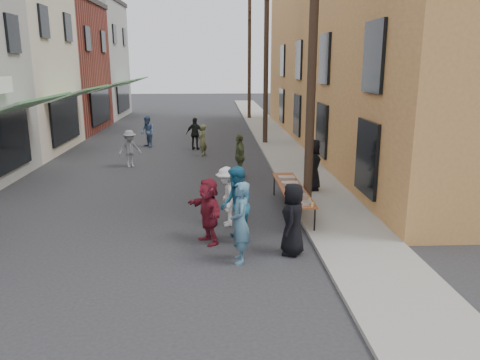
{
  "coord_description": "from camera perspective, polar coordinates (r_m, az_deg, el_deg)",
  "views": [
    {
      "loc": [
        1.54,
        -10.41,
        4.32
      ],
      "look_at": [
        2.19,
        1.67,
        1.3
      ],
      "focal_mm": 35.0,
      "sensor_mm": 36.0,
      "label": 1
    }
  ],
  "objects": [
    {
      "name": "catering_tray_foil_d",
      "position": [
        14.25,
        6.12,
        -0.4
      ],
      "size": [
        0.5,
        0.33,
        0.08
      ],
      "primitive_type": "cube",
      "color": "#B2B2B7",
      "rests_on": "serving_table"
    },
    {
      "name": "ground",
      "position": [
        11.37,
        -10.77,
        -8.57
      ],
      "size": [
        120.0,
        120.0,
        0.0
      ],
      "primitive_type": "plane",
      "color": "#28282B",
      "rests_on": "ground"
    },
    {
      "name": "catering_tray_buns_end",
      "position": [
        14.92,
        5.7,
        0.27
      ],
      "size": [
        0.5,
        0.33,
        0.08
      ],
      "primitive_type": "cube",
      "color": "tan",
      "rests_on": "serving_table"
    },
    {
      "name": "utility_pole_far",
      "position": [
        37.51,
        1.15,
        14.29
      ],
      "size": [
        0.26,
        0.26,
        9.0
      ],
      "primitive_type": "cylinder",
      "color": "#2D2116",
      "rests_on": "ground"
    },
    {
      "name": "catering_tray_foil_b",
      "position": [
        12.92,
        7.1,
        -1.94
      ],
      "size": [
        0.5,
        0.33,
        0.08
      ],
      "primitive_type": "cube",
      "color": "#B2B2B7",
      "rests_on": "serving_table"
    },
    {
      "name": "building_ochre",
      "position": [
        26.22,
        18.93,
        14.78
      ],
      "size": [
        10.0,
        28.0,
        10.0
      ],
      "primitive_type": "cube",
      "color": "#B27C3F",
      "rests_on": "ground"
    },
    {
      "name": "condiment_jar_b",
      "position": [
        12.08,
        6.77,
        -3.06
      ],
      "size": [
        0.07,
        0.07,
        0.08
      ],
      "primitive_type": "cylinder",
      "color": "#A57F26",
      "rests_on": "serving_table"
    },
    {
      "name": "guest_front_c",
      "position": [
        11.38,
        -0.5,
        -3.12
      ],
      "size": [
        0.79,
        0.99,
        1.93
      ],
      "primitive_type": "imported",
      "rotation": [
        0.0,
        0.0,
        -1.5
      ],
      "color": "#22698E",
      "rests_on": "ground"
    },
    {
      "name": "utility_pole_mid",
      "position": [
        25.56,
        3.2,
        14.4
      ],
      "size": [
        0.26,
        0.26,
        9.0
      ],
      "primitive_type": "cylinder",
      "color": "#2D2116",
      "rests_on": "ground"
    },
    {
      "name": "utility_pole_near",
      "position": [
        13.69,
        8.82,
        14.62
      ],
      "size": [
        0.26,
        0.26,
        9.0
      ],
      "primitive_type": "cylinder",
      "color": "#2D2116",
      "rests_on": "ground"
    },
    {
      "name": "guest_front_b",
      "position": [
        10.32,
        0.02,
        -5.21
      ],
      "size": [
        0.44,
        0.67,
        1.84
      ],
      "primitive_type": "imported",
      "rotation": [
        0.0,
        0.0,
        -1.56
      ],
      "color": "teal",
      "rests_on": "ground"
    },
    {
      "name": "cup_stack",
      "position": [
        12.11,
        8.77,
        -3.0
      ],
      "size": [
        0.08,
        0.08,
        0.12
      ],
      "primitive_type": "cylinder",
      "color": "tan",
      "rests_on": "serving_table"
    },
    {
      "name": "sidewalk",
      "position": [
        25.99,
        4.6,
        4.52
      ],
      "size": [
        2.2,
        60.0,
        0.1
      ],
      "primitive_type": "cube",
      "color": "gray",
      "rests_on": "ground"
    },
    {
      "name": "passerby_left",
      "position": [
        20.5,
        -13.29,
        3.73
      ],
      "size": [
        1.18,
        1.02,
        1.58
      ],
      "primitive_type": "imported",
      "rotation": [
        0.0,
        0.0,
        0.53
      ],
      "color": "slate",
      "rests_on": "ground"
    },
    {
      "name": "guest_front_d",
      "position": [
        12.69,
        -1.61,
        -2.02
      ],
      "size": [
        0.65,
        1.08,
        1.63
      ],
      "primitive_type": "imported",
      "rotation": [
        0.0,
        0.0,
        -1.53
      ],
      "color": "white",
      "rests_on": "ground"
    },
    {
      "name": "passerby_mid",
      "position": [
        24.14,
        -5.47,
        5.63
      ],
      "size": [
        1.04,
        0.67,
        1.65
      ],
      "primitive_type": "imported",
      "rotation": [
        0.0,
        0.0,
        2.84
      ],
      "color": "black",
      "rests_on": "ground"
    },
    {
      "name": "catering_tray_buns",
      "position": [
        13.59,
        6.58,
        -1.13
      ],
      "size": [
        0.5,
        0.33,
        0.08
      ],
      "primitive_type": "cube",
      "color": "tan",
      "rests_on": "serving_table"
    },
    {
      "name": "server",
      "position": [
        16.08,
        8.86,
        1.84
      ],
      "size": [
        0.66,
        0.92,
        1.75
      ],
      "primitive_type": "imported",
      "rotation": [
        0.0,
        0.0,
        1.44
      ],
      "color": "black",
      "rests_on": "sidewalk"
    },
    {
      "name": "guest_front_e",
      "position": [
        17.89,
        -0.07,
        2.89
      ],
      "size": [
        0.59,
        1.07,
        1.73
      ],
      "primitive_type": "imported",
      "rotation": [
        0.0,
        0.0,
        -1.39
      ],
      "color": "#545F37",
      "rests_on": "ground"
    },
    {
      "name": "guest_front_a",
      "position": [
        10.83,
        6.47,
        -4.76
      ],
      "size": [
        0.75,
        0.95,
        1.7
      ],
      "primitive_type": "imported",
      "rotation": [
        0.0,
        0.0,
        -1.86
      ],
      "color": "black",
      "rests_on": "ground"
    },
    {
      "name": "condiment_jar_a",
      "position": [
        11.99,
        6.85,
        -3.2
      ],
      "size": [
        0.07,
        0.07,
        0.08
      ],
      "primitive_type": "cylinder",
      "color": "#A57F26",
      "rests_on": "serving_table"
    },
    {
      "name": "serving_table",
      "position": [
        13.89,
        6.37,
        -1.12
      ],
      "size": [
        0.7,
        4.0,
        0.75
      ],
      "color": "brown",
      "rests_on": "ground"
    },
    {
      "name": "guest_queue_back",
      "position": [
        11.47,
        -3.86,
        -3.76
      ],
      "size": [
        1.12,
        1.58,
        1.64
      ],
      "primitive_type": "imported",
      "rotation": [
        0.0,
        0.0,
        -1.11
      ],
      "color": "maroon",
      "rests_on": "ground"
    },
    {
      "name": "condiment_jar_c",
      "position": [
        12.18,
        6.69,
        -2.93
      ],
      "size": [
        0.07,
        0.07,
        0.08
      ],
      "primitive_type": "cylinder",
      "color": "#A57F26",
      "rests_on": "serving_table"
    },
    {
      "name": "passerby_far",
      "position": [
        25.26,
        -11.21,
        5.8
      ],
      "size": [
        0.97,
        1.01,
        1.65
      ],
      "primitive_type": "imported",
      "rotation": [
        0.0,
        0.0,
        5.31
      ],
      "color": "#465F88",
      "rests_on": "ground"
    },
    {
      "name": "passerby_right",
      "position": [
        22.45,
        -4.59,
        4.84
      ],
      "size": [
        0.56,
        0.65,
        1.51
      ],
      "primitive_type": "imported",
      "rotation": [
        0.0,
        0.0,
        4.29
      ],
      "color": "#61653B",
      "rests_on": "ground"
    },
    {
      "name": "catering_tray_sausage",
      "position": [
        12.31,
        7.62,
        -2.77
      ],
      "size": [
        0.5,
        0.33,
        0.08
      ],
      "primitive_type": "cube",
      "color": "maroon",
      "rests_on": "serving_table"
    }
  ]
}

